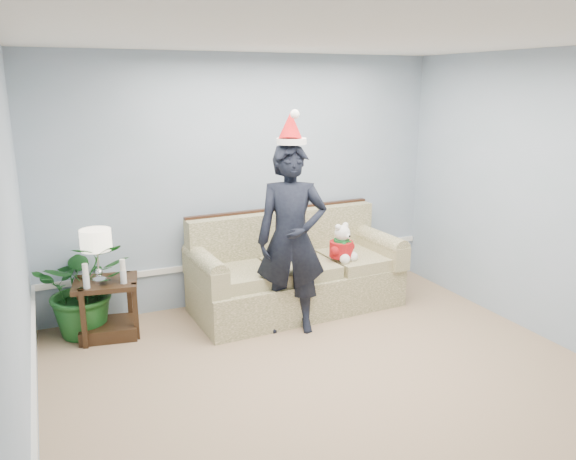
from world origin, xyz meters
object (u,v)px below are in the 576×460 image
Objects in this scene: sofa at (294,274)px; houseplant at (84,287)px; table_lamp at (96,242)px; man at (291,240)px; side_table at (108,314)px; teddy_bear at (342,247)px.

sofa is 2.35× the size of houseplant.
man is at bearing -18.39° from table_lamp.
man reaches higher than houseplant.
man is (-0.28, -0.53, 0.56)m from sofa.
man is at bearing -120.02° from sofa.
man is (1.74, -0.58, -0.03)m from table_lamp.
side_table is 0.74m from table_lamp.
houseplant is (-2.15, 0.18, 0.11)m from sofa.
teddy_bear is at bearing 42.13° from man.
teddy_bear is at bearing -7.14° from side_table.
sofa is 2.16m from houseplant.
teddy_bear is (2.59, -0.43, 0.21)m from houseplant.
houseplant is (-0.13, 0.13, -0.47)m from table_lamp.
side_table is 2.47m from teddy_bear.
teddy_bear is (2.45, -0.30, -0.26)m from table_lamp.
table_lamp is (-2.01, 0.05, 0.59)m from sofa.
sofa is 1.22× the size of man.
houseplant is (-0.18, 0.13, 0.26)m from side_table.
houseplant is 2.33× the size of teddy_bear.
table_lamp is at bearing -176.94° from side_table.
houseplant is at bearing 150.48° from teddy_bear.
table_lamp reaches higher than teddy_bear.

